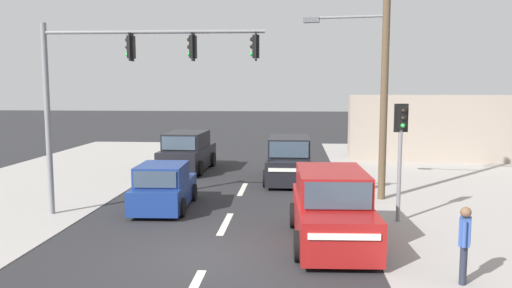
% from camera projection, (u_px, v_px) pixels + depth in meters
% --- Properties ---
extents(ground_plane, '(140.00, 140.00, 0.00)m').
position_uv_depth(ground_plane, '(208.00, 258.00, 11.85)').
color(ground_plane, '#28282B').
extents(lane_dash_mid, '(0.20, 2.40, 0.01)m').
position_uv_depth(lane_dash_mid, '(225.00, 224.00, 14.82)').
color(lane_dash_mid, silver).
rests_on(lane_dash_mid, ground).
extents(lane_dash_far, '(0.20, 2.40, 0.01)m').
position_uv_depth(lane_dash_far, '(243.00, 189.00, 19.78)').
color(lane_dash_far, silver).
rests_on(lane_dash_far, ground).
extents(utility_pole_midground_right, '(3.77, 0.67, 9.02)m').
position_uv_depth(utility_pole_midground_right, '(381.00, 63.00, 17.48)').
color(utility_pole_midground_right, brown).
rests_on(utility_pole_midground_right, ground).
extents(traffic_signal_mast, '(6.89, 0.51, 6.00)m').
position_uv_depth(traffic_signal_mast, '(121.00, 77.00, 15.29)').
color(traffic_signal_mast, slate).
rests_on(traffic_signal_mast, ground).
extents(pedestal_signal_right_kerb, '(0.43, 0.31, 3.56)m').
position_uv_depth(pedestal_signal_right_kerb, '(400.00, 142.00, 14.75)').
color(pedestal_signal_right_kerb, slate).
rests_on(pedestal_signal_right_kerb, ground).
extents(shopfront_wall_far, '(12.00, 1.00, 3.60)m').
position_uv_depth(shopfront_wall_far, '(462.00, 129.00, 26.66)').
color(shopfront_wall_far, '#A39384').
rests_on(shopfront_wall_far, ground).
extents(hatchback_kerbside_parked, '(1.89, 3.69, 1.53)m').
position_uv_depth(hatchback_kerbside_parked, '(164.00, 188.00, 16.60)').
color(hatchback_kerbside_parked, navy).
rests_on(hatchback_kerbside_parked, ground).
extents(suv_receding_far, '(2.23, 4.62, 1.90)m').
position_uv_depth(suv_receding_far, '(187.00, 153.00, 24.03)').
color(suv_receding_far, black).
rests_on(suv_receding_far, ground).
extents(suv_oncoming_near, '(2.20, 4.61, 1.90)m').
position_uv_depth(suv_oncoming_near, '(332.00, 209.00, 12.98)').
color(suv_oncoming_near, maroon).
rests_on(suv_oncoming_near, ground).
extents(suv_crossing_left, '(2.06, 4.54, 1.90)m').
position_uv_depth(suv_crossing_left, '(289.00, 161.00, 21.48)').
color(suv_crossing_left, black).
rests_on(suv_crossing_left, ground).
extents(pedestrian_at_kerb, '(0.34, 0.53, 1.63)m').
position_uv_depth(pedestrian_at_kerb, '(464.00, 241.00, 10.20)').
color(pedestrian_at_kerb, '#232838').
rests_on(pedestrian_at_kerb, ground).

